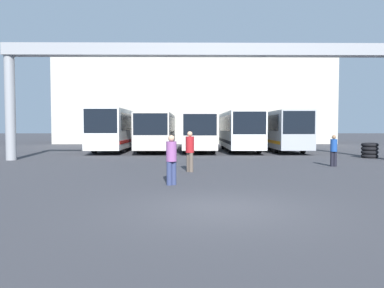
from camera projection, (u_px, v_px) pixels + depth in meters
ground_plane at (221, 209)px, 9.15m from camera, size 200.00×200.00×0.00m
building_backdrop at (194, 98)px, 48.29m from camera, size 32.61×12.00×11.34m
overhead_gantry at (202, 65)px, 22.25m from camera, size 23.43×0.80×6.90m
bus_slot_0 at (117, 128)px, 31.16m from camera, size 2.51×11.57×3.32m
bus_slot_1 at (157, 130)px, 31.13m from camera, size 2.58×11.42×3.02m
bus_slot_2 at (198, 130)px, 31.01m from camera, size 2.52×11.09×2.97m
bus_slot_3 at (239, 129)px, 30.61m from camera, size 2.51×10.24×3.14m
bus_slot_4 at (279, 129)px, 31.16m from camera, size 2.43×11.27×3.18m
pedestrian_near_left at (334, 150)px, 18.81m from camera, size 0.33×0.33×1.58m
pedestrian_mid_right at (171, 159)px, 12.84m from camera, size 0.36×0.36×1.72m
pedestrian_mid_left at (190, 150)px, 16.58m from camera, size 0.37×0.37×1.80m
tire_stack at (370, 150)px, 23.96m from camera, size 1.04×1.04×0.96m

